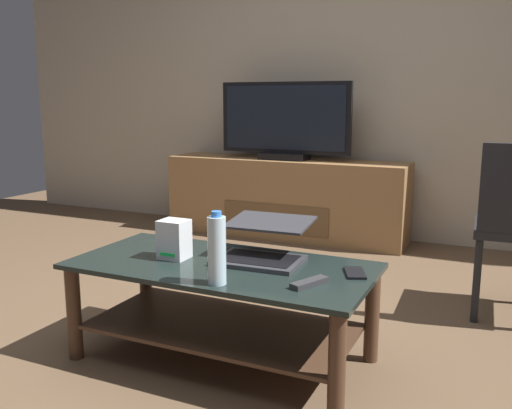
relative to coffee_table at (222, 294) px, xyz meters
name	(u,v)px	position (x,y,z in m)	size (l,w,h in m)	color
ground_plane	(203,347)	(-0.13, 0.06, -0.28)	(7.68, 7.68, 0.00)	brown
back_wall	(354,55)	(-0.13, 2.40, 1.12)	(6.40, 0.12, 2.80)	#B2A38C
coffee_table	(222,294)	(0.00, 0.00, 0.00)	(1.22, 0.59, 0.41)	black
media_cabinet	(285,198)	(-0.56, 2.08, 0.02)	(1.89, 0.41, 0.61)	olive
television	(285,123)	(-0.56, 2.05, 0.61)	(1.04, 0.20, 0.59)	black
laptop	(263,245)	(0.13, 0.13, 0.19)	(0.36, 0.40, 0.16)	#333338
router_box	(174,239)	(-0.21, -0.01, 0.21)	(0.12, 0.10, 0.16)	silver
water_bottle_near	(217,250)	(0.10, -0.23, 0.26)	(0.07, 0.07, 0.27)	silver
cell_phone	(355,273)	(0.52, 0.09, 0.14)	(0.07, 0.14, 0.01)	black
tv_remote	(310,283)	(0.41, -0.10, 0.14)	(0.04, 0.16, 0.02)	#2D2D30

